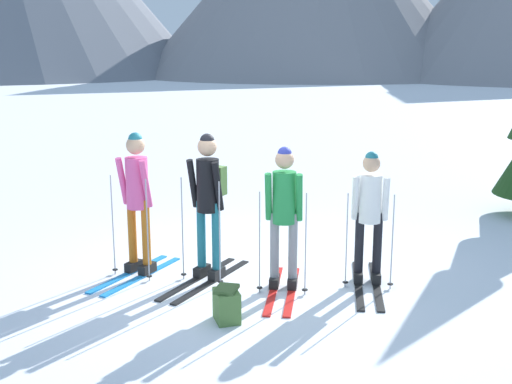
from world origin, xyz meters
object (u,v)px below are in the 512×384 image
object	(u,v)px
backpack_on_snow_front	(227,304)
skier_in_green	(284,210)
skier_in_pink	(137,196)
skier_in_white	(370,213)
skier_in_black	(209,197)

from	to	relation	value
backpack_on_snow_front	skier_in_green	bearing A→B (deg)	70.00
skier_in_pink	skier_in_green	distance (m)	1.91
skier_in_green	backpack_on_snow_front	distance (m)	1.41
skier_in_white	skier_in_black	bearing A→B (deg)	-171.79
skier_in_pink	backpack_on_snow_front	world-z (taller)	skier_in_pink
skier_in_pink	skier_in_white	xyz separation A→B (m)	(2.88, 0.34, -0.13)
skier_in_white	backpack_on_snow_front	world-z (taller)	skier_in_white
skier_in_pink	skier_in_black	bearing A→B (deg)	3.50
skier_in_black	backpack_on_snow_front	size ratio (longest dim) A/B	4.64
skier_in_green	skier_in_white	bearing A→B (deg)	22.40
skier_in_black	backpack_on_snow_front	bearing A→B (deg)	-64.60
skier_in_white	backpack_on_snow_front	distance (m)	2.15
skier_in_pink	skier_in_green	xyz separation A→B (m)	(1.90, -0.06, -0.04)
skier_in_pink	skier_in_black	size ratio (longest dim) A/B	0.99
skier_in_green	backpack_on_snow_front	xyz separation A→B (m)	(-0.40, -1.10, -0.80)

